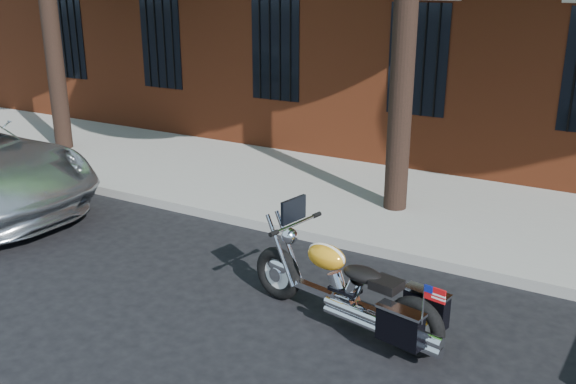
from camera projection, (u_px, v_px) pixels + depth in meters
The scene contains 4 objects.
ground at pixel (273, 280), 8.10m from camera, with size 120.00×120.00×0.00m, color black.
curb at pixel (323, 238), 9.21m from camera, with size 40.00×0.16×0.15m, color gray.
sidewalk at pixel (374, 200), 10.75m from camera, with size 40.00×3.60×0.15m, color gray.
motorcycle at pixel (351, 292), 6.84m from camera, with size 2.51×1.05×1.31m.
Camera 1 is at (3.82, -6.24, 3.66)m, focal length 40.00 mm.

